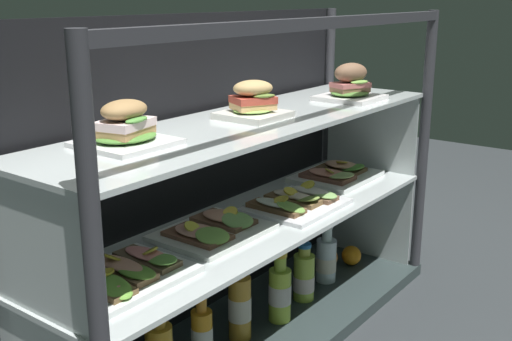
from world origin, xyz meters
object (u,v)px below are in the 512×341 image
at_px(open_sandwich_tray_near_right_corner, 296,202).
at_px(juice_bottle_front_second, 326,259).
at_px(plated_roll_sandwich_near_left_corner, 350,87).
at_px(plated_roll_sandwich_mid_left, 125,128).
at_px(orange_fruit_beside_bottles, 328,257).
at_px(juice_bottle_back_right, 240,306).
at_px(juice_bottle_front_fourth, 304,277).
at_px(open_sandwich_tray_mid_right, 124,273).
at_px(open_sandwich_tray_far_left, 214,229).
at_px(plated_roll_sandwich_center, 253,103).
at_px(orange_fruit_near_left_post, 351,255).
at_px(juice_bottle_near_post, 280,292).
at_px(juice_bottle_front_middle, 201,335).
at_px(open_sandwich_tray_mid_left, 336,174).

relative_size(open_sandwich_tray_near_right_corner, juice_bottle_front_second, 1.39).
bearing_deg(juice_bottle_front_second, plated_roll_sandwich_near_left_corner, -63.97).
bearing_deg(plated_roll_sandwich_mid_left, juice_bottle_front_second, -2.89).
bearing_deg(plated_roll_sandwich_mid_left, orange_fruit_beside_bottles, 0.67).
height_order(juice_bottle_back_right, juice_bottle_front_fourth, juice_bottle_back_right).
height_order(plated_roll_sandwich_near_left_corner, juice_bottle_front_second, plated_roll_sandwich_near_left_corner).
bearing_deg(open_sandwich_tray_mid_right, plated_roll_sandwich_near_left_corner, -3.33).
distance_m(plated_roll_sandwich_near_left_corner, open_sandwich_tray_far_left, 0.69).
relative_size(plated_roll_sandwich_mid_left, plated_roll_sandwich_center, 1.15).
height_order(orange_fruit_beside_bottles, orange_fruit_near_left_post, same).
xyz_separation_m(juice_bottle_near_post, juice_bottle_front_fourth, (0.16, 0.02, -0.02)).
relative_size(plated_roll_sandwich_center, juice_bottle_back_right, 0.70).
distance_m(juice_bottle_front_middle, orange_fruit_beside_bottles, 0.77).
height_order(plated_roll_sandwich_mid_left, open_sandwich_tray_mid_right, plated_roll_sandwich_mid_left).
bearing_deg(open_sandwich_tray_mid_left, juice_bottle_front_middle, -178.52).
height_order(juice_bottle_front_middle, juice_bottle_front_second, juice_bottle_front_middle).
bearing_deg(open_sandwich_tray_near_right_corner, plated_roll_sandwich_center, 165.73).
height_order(open_sandwich_tray_far_left, juice_bottle_front_second, open_sandwich_tray_far_left).
xyz_separation_m(plated_roll_sandwich_near_left_corner, juice_bottle_near_post, (-0.36, 0.02, -0.60)).
bearing_deg(open_sandwich_tray_far_left, plated_roll_sandwich_center, -4.68).
distance_m(plated_roll_sandwich_mid_left, plated_roll_sandwich_center, 0.44).
bearing_deg(juice_bottle_near_post, juice_bottle_front_second, 5.10).
distance_m(open_sandwich_tray_mid_right, juice_bottle_front_second, 0.96).
xyz_separation_m(open_sandwich_tray_mid_right, open_sandwich_tray_far_left, (0.34, 0.02, -0.00)).
xyz_separation_m(plated_roll_sandwich_center, open_sandwich_tray_near_right_corner, (0.17, -0.04, -0.33)).
xyz_separation_m(open_sandwich_tray_mid_right, juice_bottle_front_middle, (0.26, 0.00, -0.28)).
height_order(juice_bottle_front_middle, juice_bottle_near_post, juice_bottle_near_post).
distance_m(juice_bottle_front_fourth, orange_fruit_near_left_post, 0.34).
xyz_separation_m(juice_bottle_front_middle, orange_fruit_beside_bottles, (0.77, 0.05, -0.05)).
distance_m(open_sandwich_tray_far_left, juice_bottle_front_second, 0.64).
bearing_deg(juice_bottle_near_post, juice_bottle_front_fourth, 5.74).
distance_m(juice_bottle_front_second, orange_fruit_beside_bottles, 0.13).
xyz_separation_m(juice_bottle_front_fourth, juice_bottle_front_second, (0.16, 0.01, 0.00)).
height_order(plated_roll_sandwich_near_left_corner, juice_bottle_near_post, plated_roll_sandwich_near_left_corner).
height_order(open_sandwich_tray_mid_right, orange_fruit_beside_bottles, open_sandwich_tray_mid_right).
relative_size(plated_roll_sandwich_near_left_corner, open_sandwich_tray_near_right_corner, 0.63).
height_order(plated_roll_sandwich_near_left_corner, open_sandwich_tray_mid_right, plated_roll_sandwich_near_left_corner).
height_order(juice_bottle_front_middle, juice_bottle_back_right, juice_bottle_back_right).
distance_m(juice_bottle_back_right, orange_fruit_near_left_post, 0.67).
bearing_deg(orange_fruit_beside_bottles, juice_bottle_front_fourth, -166.23).
distance_m(juice_bottle_near_post, orange_fruit_beside_bottles, 0.45).
distance_m(plated_roll_sandwich_mid_left, juice_bottle_near_post, 0.80).
xyz_separation_m(plated_roll_sandwich_mid_left, plated_roll_sandwich_center, (0.44, -0.03, 0.00)).
xyz_separation_m(open_sandwich_tray_far_left, juice_bottle_front_second, (0.58, -0.02, -0.29)).
bearing_deg(plated_roll_sandwich_near_left_corner, open_sandwich_tray_mid_right, 176.67).
bearing_deg(orange_fruit_near_left_post, open_sandwich_tray_mid_right, 179.55).
bearing_deg(juice_bottle_front_fourth, plated_roll_sandwich_near_left_corner, -12.23).
height_order(open_sandwich_tray_mid_right, juice_bottle_front_middle, open_sandwich_tray_mid_right).
bearing_deg(juice_bottle_front_middle, plated_roll_sandwich_center, 1.47).
height_order(open_sandwich_tray_mid_right, orange_fruit_near_left_post, open_sandwich_tray_mid_right).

